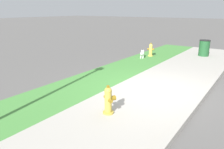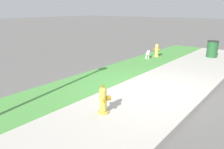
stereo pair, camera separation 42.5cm
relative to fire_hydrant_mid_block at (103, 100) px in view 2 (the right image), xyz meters
The scene contains 8 objects.
ground_plane 2.17m from the fire_hydrant_mid_block, ahead, with size 120.00×120.00×0.00m, color #5B5956.
sidewalk_pavement 2.17m from the fire_hydrant_mid_block, ahead, with size 18.00×2.55×0.01m, color #ADA89E.
grass_verge 2.90m from the fire_hydrant_mid_block, 42.62° to the left, with size 18.00×1.91×0.01m, color #47893D.
street_curb 2.69m from the fire_hydrant_mid_block, 37.48° to the right, with size 18.00×0.16×0.12m, color #ADA89E.
fire_hydrant_mid_block is the anchor object (origin of this frame).
fire_hydrant_near_corner 7.10m from the fire_hydrant_mid_block, 17.18° to the left, with size 0.34×0.37×0.71m.
small_white_dog 6.53m from the fire_hydrant_mid_block, 20.23° to the left, with size 0.49×0.33×0.41m.
trash_bin 8.45m from the fire_hydrant_mid_block, ahead, with size 0.56×0.56×0.86m.
Camera 2 is at (-5.76, -2.88, 2.43)m, focal length 35.00 mm.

